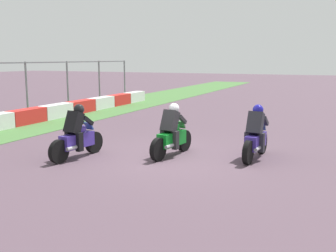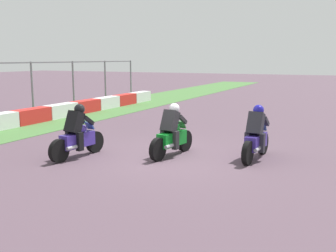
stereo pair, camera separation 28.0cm
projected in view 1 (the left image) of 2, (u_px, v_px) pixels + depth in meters
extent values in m
plane|color=#523E4A|center=(171.00, 158.00, 11.28)|extent=(120.00, 120.00, 0.00)
cube|color=red|center=(27.00, 117.00, 16.96)|extent=(1.85, 0.60, 0.64)
cube|color=silver|center=(56.00, 111.00, 18.66)|extent=(1.85, 0.60, 0.64)
cube|color=red|center=(80.00, 107.00, 20.37)|extent=(1.85, 0.60, 0.64)
cube|color=silver|center=(101.00, 103.00, 22.07)|extent=(1.85, 0.60, 0.64)
cube|color=red|center=(119.00, 100.00, 23.77)|extent=(1.85, 0.60, 0.64)
cube|color=silver|center=(134.00, 97.00, 25.47)|extent=(1.85, 0.60, 0.64)
cylinder|color=slate|center=(27.00, 89.00, 19.06)|extent=(0.10, 0.10, 2.61)
cylinder|color=slate|center=(68.00, 85.00, 21.84)|extent=(0.10, 0.10, 2.61)
cylinder|color=slate|center=(99.00, 82.00, 24.62)|extent=(0.10, 0.10, 2.61)
cylinder|color=slate|center=(125.00, 80.00, 27.40)|extent=(0.10, 0.10, 2.61)
cylinder|color=black|center=(262.00, 143.00, 11.73)|extent=(0.65, 0.18, 0.64)
cylinder|color=black|center=(248.00, 153.00, 10.51)|extent=(0.65, 0.18, 0.64)
cube|color=#3D2C92|center=(256.00, 141.00, 11.09)|extent=(1.12, 0.40, 0.40)
ellipsoid|color=#3D2C92|center=(257.00, 130.00, 11.13)|extent=(0.50, 0.33, 0.24)
cube|color=red|center=(250.00, 144.00, 10.64)|extent=(0.07, 0.16, 0.08)
cylinder|color=#A5A5AD|center=(258.00, 149.00, 10.73)|extent=(0.43, 0.13, 0.10)
cube|color=#26262C|center=(255.00, 123.00, 10.92)|extent=(0.51, 0.43, 0.66)
sphere|color=#1D1AA0|center=(258.00, 110.00, 11.05)|extent=(0.32, 0.32, 0.30)
cube|color=#435E7F|center=(261.00, 126.00, 11.47)|extent=(0.17, 0.27, 0.23)
cube|color=#26262C|center=(247.00, 141.00, 11.08)|extent=(0.19, 0.15, 0.52)
cube|color=#26262C|center=(262.00, 143.00, 10.89)|extent=(0.19, 0.15, 0.52)
cube|color=#26262C|center=(253.00, 120.00, 11.33)|extent=(0.39, 0.13, 0.31)
cube|color=#26262C|center=(266.00, 121.00, 11.16)|extent=(0.39, 0.13, 0.31)
cylinder|color=black|center=(184.00, 141.00, 12.03)|extent=(0.65, 0.23, 0.64)
cylinder|color=black|center=(158.00, 149.00, 10.87)|extent=(0.65, 0.23, 0.64)
cube|color=#0F8222|center=(172.00, 139.00, 11.42)|extent=(1.14, 0.48, 0.40)
ellipsoid|color=#0F8222|center=(174.00, 128.00, 11.45)|extent=(0.52, 0.37, 0.24)
cube|color=red|center=(162.00, 141.00, 10.99)|extent=(0.08, 0.17, 0.08)
cylinder|color=#A5A5AD|center=(170.00, 146.00, 11.07)|extent=(0.43, 0.16, 0.10)
cube|color=#262628|center=(170.00, 121.00, 11.25)|extent=(0.54, 0.47, 0.66)
sphere|color=silver|center=(174.00, 108.00, 11.37)|extent=(0.34, 0.34, 0.30)
cube|color=#447D4C|center=(181.00, 125.00, 11.78)|extent=(0.19, 0.28, 0.23)
cube|color=#262628|center=(164.00, 139.00, 11.43)|extent=(0.20, 0.17, 0.52)
cube|color=#262628|center=(176.00, 140.00, 11.21)|extent=(0.20, 0.17, 0.52)
cube|color=#262628|center=(172.00, 118.00, 11.66)|extent=(0.40, 0.16, 0.31)
cube|color=#262628|center=(182.00, 119.00, 11.47)|extent=(0.40, 0.16, 0.31)
cylinder|color=black|center=(94.00, 142.00, 11.80)|extent=(0.65, 0.21, 0.64)
cylinder|color=black|center=(59.00, 152.00, 10.61)|extent=(0.65, 0.21, 0.64)
cube|color=#3D2C92|center=(77.00, 140.00, 11.17)|extent=(1.13, 0.44, 0.40)
ellipsoid|color=#3D2C92|center=(79.00, 129.00, 11.21)|extent=(0.51, 0.35, 0.24)
cube|color=red|center=(64.00, 143.00, 10.74)|extent=(0.08, 0.17, 0.08)
cylinder|color=#A5A5AD|center=(73.00, 148.00, 10.82)|extent=(0.43, 0.15, 0.10)
cube|color=black|center=(74.00, 123.00, 11.00)|extent=(0.53, 0.45, 0.66)
sphere|color=black|center=(79.00, 109.00, 11.13)|extent=(0.33, 0.33, 0.30)
cube|color=#355192|center=(89.00, 126.00, 11.54)|extent=(0.18, 0.28, 0.23)
cube|color=black|center=(69.00, 140.00, 11.17)|extent=(0.19, 0.16, 0.52)
cube|color=black|center=(79.00, 142.00, 10.97)|extent=(0.19, 0.16, 0.52)
cube|color=black|center=(79.00, 120.00, 11.41)|extent=(0.39, 0.14, 0.31)
cube|color=black|center=(88.00, 121.00, 11.23)|extent=(0.39, 0.14, 0.31)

